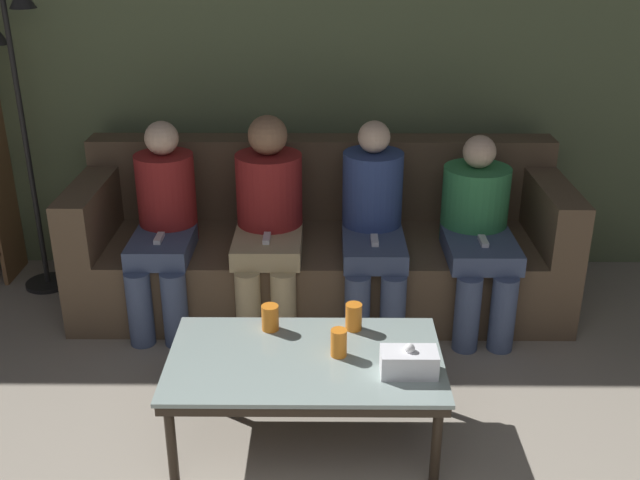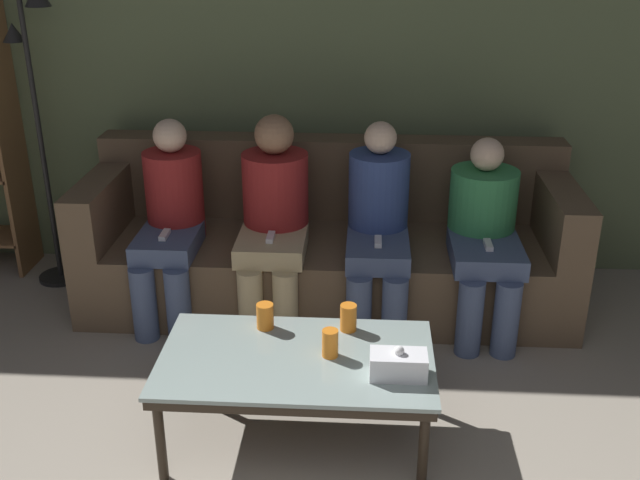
% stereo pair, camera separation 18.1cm
% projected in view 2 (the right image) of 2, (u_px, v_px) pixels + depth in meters
% --- Properties ---
extents(wall_back, '(12.00, 0.06, 2.60)m').
position_uv_depth(wall_back, '(333.00, 56.00, 4.34)').
color(wall_back, '#60704C').
rests_on(wall_back, ground_plane).
extents(couch, '(2.68, 0.88, 0.88)m').
position_uv_depth(couch, '(328.00, 246.00, 4.26)').
color(couch, brown).
rests_on(couch, ground_plane).
extents(coffee_table, '(1.11, 0.65, 0.41)m').
position_uv_depth(coffee_table, '(296.00, 365.00, 3.03)').
color(coffee_table, '#8C9E99').
rests_on(coffee_table, ground_plane).
extents(cup_near_left, '(0.07, 0.07, 0.12)m').
position_uv_depth(cup_near_left, '(348.00, 318.00, 3.19)').
color(cup_near_left, orange).
rests_on(cup_near_left, coffee_table).
extents(cup_near_right, '(0.07, 0.07, 0.12)m').
position_uv_depth(cup_near_right, '(330.00, 343.00, 3.00)').
color(cup_near_right, orange).
rests_on(cup_near_right, coffee_table).
extents(cup_far_center, '(0.07, 0.07, 0.11)m').
position_uv_depth(cup_far_center, '(265.00, 316.00, 3.20)').
color(cup_far_center, orange).
rests_on(cup_far_center, coffee_table).
extents(tissue_box, '(0.22, 0.12, 0.13)m').
position_uv_depth(tissue_box, '(398.00, 365.00, 2.87)').
color(tissue_box, white).
rests_on(tissue_box, coffee_table).
extents(standing_lamp, '(0.31, 0.26, 1.73)m').
position_uv_depth(standing_lamp, '(39.00, 108.00, 4.19)').
color(standing_lamp, black).
rests_on(standing_lamp, ground_plane).
extents(seated_person_left_end, '(0.31, 0.65, 1.07)m').
position_uv_depth(seated_person_left_end, '(171.00, 217.00, 4.01)').
color(seated_person_left_end, '#47567A').
rests_on(seated_person_left_end, ground_plane).
extents(seated_person_mid_left, '(0.35, 0.66, 1.10)m').
position_uv_depth(seated_person_mid_left, '(274.00, 213.00, 3.98)').
color(seated_person_mid_left, tan).
rests_on(seated_person_mid_left, ground_plane).
extents(seated_person_mid_right, '(0.32, 0.68, 1.08)m').
position_uv_depth(seated_person_mid_right, '(378.00, 222.00, 3.94)').
color(seated_person_mid_right, '#47567A').
rests_on(seated_person_mid_right, ground_plane).
extents(seated_person_right_end, '(0.36, 0.71, 1.00)m').
position_uv_depth(seated_person_right_end, '(484.00, 229.00, 3.91)').
color(seated_person_right_end, '#47567A').
rests_on(seated_person_right_end, ground_plane).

